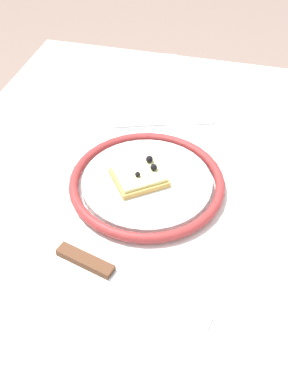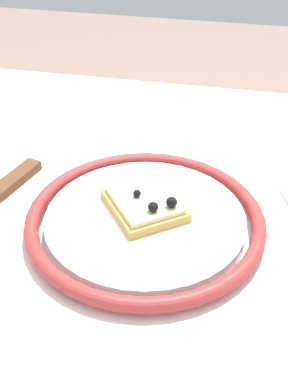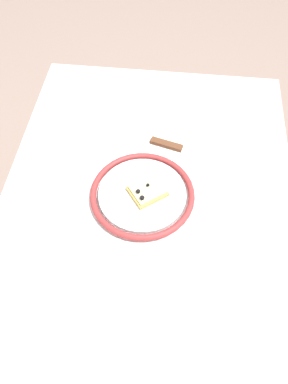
{
  "view_description": "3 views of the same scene",
  "coord_description": "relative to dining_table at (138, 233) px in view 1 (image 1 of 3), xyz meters",
  "views": [
    {
      "loc": [
        0.52,
        0.14,
        1.26
      ],
      "look_at": [
        0.02,
        0.01,
        0.75
      ],
      "focal_mm": 42.0,
      "sensor_mm": 36.0,
      "label": 1
    },
    {
      "loc": [
        -0.1,
        0.44,
        1.11
      ],
      "look_at": [
        -0.01,
        -0.01,
        0.77
      ],
      "focal_mm": 48.79,
      "sensor_mm": 36.0,
      "label": 2
    },
    {
      "loc": [
        -0.53,
        -0.05,
        1.53
      ],
      "look_at": [
        -0.02,
        0.01,
        0.77
      ],
      "focal_mm": 35.57,
      "sensor_mm": 36.0,
      "label": 3
    }
  ],
  "objects": [
    {
      "name": "plate",
      "position": [
        -0.01,
        0.01,
        0.12
      ],
      "size": [
        0.26,
        0.26,
        0.02
      ],
      "color": "white",
      "rests_on": "dining_table"
    },
    {
      "name": "napkin",
      "position": [
        -0.41,
        -0.08,
        0.11
      ],
      "size": [
        0.13,
        0.14,
        0.0
      ],
      "primitive_type": "cube",
      "rotation": [
        0.0,
        0.0,
        0.14
      ],
      "color": "white",
      "rests_on": "dining_table"
    },
    {
      "name": "pizza_slice_near",
      "position": [
        -0.01,
        0.0,
        0.13
      ],
      "size": [
        0.11,
        0.11,
        0.03
      ],
      "color": "tan",
      "rests_on": "plate"
    },
    {
      "name": "knife",
      "position": [
        0.17,
        -0.0,
        0.11
      ],
      "size": [
        0.08,
        0.24,
        0.01
      ],
      "color": "silver",
      "rests_on": "dining_table"
    },
    {
      "name": "dining_table",
      "position": [
        0.0,
        0.0,
        0.0
      ],
      "size": [
        0.95,
        0.73,
        0.74
      ],
      "color": "white",
      "rests_on": "ground_plane"
    },
    {
      "name": "fork",
      "position": [
        -0.2,
        0.0,
        0.11
      ],
      "size": [
        0.08,
        0.19,
        0.0
      ],
      "color": "silver",
      "rests_on": "dining_table"
    },
    {
      "name": "ground_plane",
      "position": [
        0.0,
        0.0,
        -0.63
      ],
      "size": [
        6.0,
        6.0,
        0.0
      ],
      "primitive_type": "plane",
      "color": "gray"
    }
  ]
}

